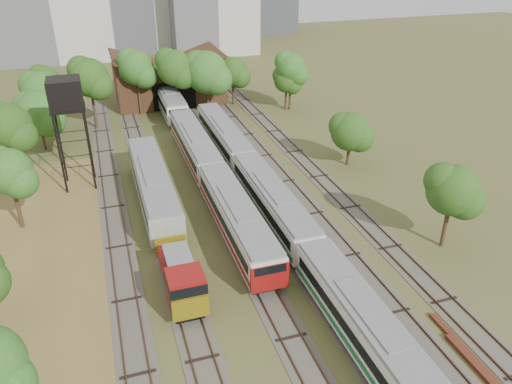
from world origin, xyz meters
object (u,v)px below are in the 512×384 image
object	(u,v)px
railcar_red_set	(213,178)
water_tower	(66,97)
shunter_locomotive	(182,280)
railcar_green_set	(273,203)

from	to	relation	value
railcar_red_set	water_tower	size ratio (longest dim) A/B	3.03
water_tower	shunter_locomotive	bearing A→B (deg)	-72.36
railcar_red_set	railcar_green_set	bearing A→B (deg)	-59.21
railcar_red_set	shunter_locomotive	bearing A→B (deg)	-111.72
shunter_locomotive	railcar_green_set	bearing A→B (deg)	39.87
shunter_locomotive	water_tower	size ratio (longest dim) A/B	0.71
railcar_red_set	railcar_green_set	size ratio (longest dim) A/B	0.66
railcar_green_set	water_tower	size ratio (longest dim) A/B	4.57
railcar_red_set	shunter_locomotive	size ratio (longest dim) A/B	4.27
shunter_locomotive	water_tower	xyz separation A→B (m)	(-6.83, 21.47, 8.02)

